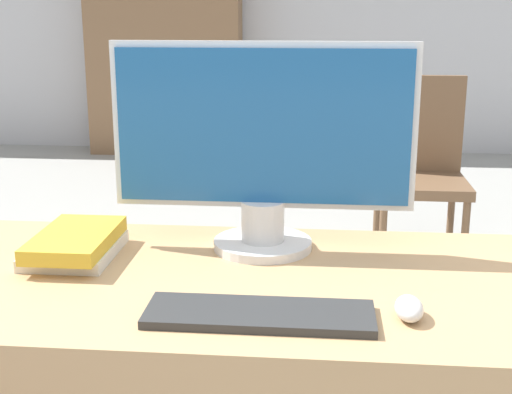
# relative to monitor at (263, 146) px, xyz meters

# --- Properties ---
(monitor) EXTENTS (0.67, 0.22, 0.46)m
(monitor) POSITION_rel_monitor_xyz_m (0.00, 0.00, 0.00)
(monitor) COLOR silver
(monitor) RESTS_ON desk
(keyboard) EXTENTS (0.41, 0.13, 0.02)m
(keyboard) POSITION_rel_monitor_xyz_m (0.03, -0.38, -0.23)
(keyboard) COLOR #2D2D2D
(keyboard) RESTS_ON desk
(mouse) EXTENTS (0.05, 0.09, 0.04)m
(mouse) POSITION_rel_monitor_xyz_m (0.29, -0.35, -0.22)
(mouse) COLOR silver
(mouse) RESTS_ON desk
(book_stack) EXTENTS (0.18, 0.27, 0.06)m
(book_stack) POSITION_rel_monitor_xyz_m (-0.40, -0.10, -0.21)
(book_stack) COLOR silver
(book_stack) RESTS_ON desk
(far_chair) EXTENTS (0.44, 0.44, 0.95)m
(far_chair) POSITION_rel_monitor_xyz_m (0.62, 1.99, -0.46)
(far_chair) COLOR brown
(far_chair) RESTS_ON ground_plane
(bookshelf_far) EXTENTS (1.32, 0.32, 1.71)m
(bookshelf_far) POSITION_rel_monitor_xyz_m (-1.24, 4.64, -0.13)
(bookshelf_far) COLOR #846042
(bookshelf_far) RESTS_ON ground_plane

